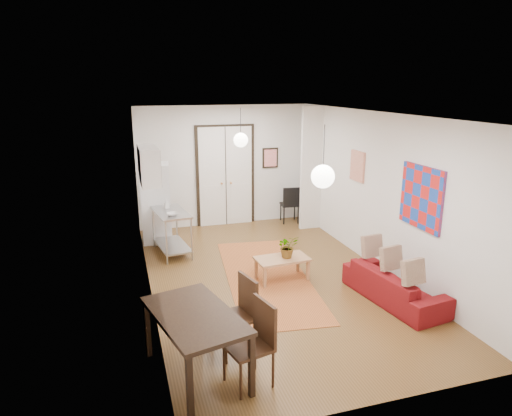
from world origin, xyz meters
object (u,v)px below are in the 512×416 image
object	(u,v)px
kitchen_counter	(172,227)
dining_table	(195,320)
fridge	(156,203)
black_side_chair	(288,200)
coffee_table	(282,261)
sofa	(394,285)
dining_chair_near	(231,307)
dining_chair_far	(246,335)

from	to	relation	value
kitchen_counter	dining_table	world-z (taller)	kitchen_counter
fridge	black_side_chair	world-z (taller)	fridge
fridge	coffee_table	bearing A→B (deg)	-49.15
sofa	kitchen_counter	distance (m)	4.48
fridge	dining_chair_near	world-z (taller)	fridge
sofa	dining_chair_near	size ratio (longest dim) A/B	1.82
black_side_chair	sofa	bearing A→B (deg)	97.69
kitchen_counter	black_side_chair	xyz separation A→B (m)	(3.09, 1.46, -0.04)
coffee_table	dining_table	bearing A→B (deg)	-129.99
fridge	dining_chair_far	bearing A→B (deg)	-78.25
coffee_table	fridge	bearing A→B (deg)	124.93
dining_chair_near	black_side_chair	distance (m)	5.88
coffee_table	dining_chair_far	size ratio (longest dim) A/B	0.96
dining_table	sofa	bearing A→B (deg)	16.58
fridge	dining_chair_near	bearing A→B (deg)	-77.36
dining_chair_near	fridge	bearing A→B (deg)	172.67
kitchen_counter	dining_table	distance (m)	4.18
sofa	dining_chair_far	distance (m)	3.10
sofa	kitchen_counter	bearing A→B (deg)	36.73
coffee_table	dining_table	size ratio (longest dim) A/B	0.59
kitchen_counter	dining_chair_near	size ratio (longest dim) A/B	1.24
sofa	kitchen_counter	world-z (taller)	kitchen_counter
kitchen_counter	dining_table	bearing A→B (deg)	-100.99
dining_chair_near	black_side_chair	xyz separation A→B (m)	(2.76, 5.18, -0.04)
dining_chair_far	kitchen_counter	bearing A→B (deg)	170.19
fridge	dining_table	distance (m)	5.04
sofa	coffee_table	size ratio (longest dim) A/B	1.90
dining_chair_far	black_side_chair	bearing A→B (deg)	140.79
fridge	dining_table	world-z (taller)	fridge
dining_chair_far	black_side_chair	distance (m)	6.50
kitchen_counter	dining_chair_far	world-z (taller)	dining_chair_far
sofa	dining_chair_near	distance (m)	2.89
dining_table	dining_chair_far	world-z (taller)	dining_chair_far
black_side_chair	kitchen_counter	bearing A→B (deg)	32.29
sofa	fridge	bearing A→B (deg)	31.74
coffee_table	dining_table	xyz separation A→B (m)	(-1.92, -2.29, 0.36)
dining_table	fridge	bearing A→B (deg)	89.94
sofa	dining_chair_far	world-z (taller)	dining_chair_far
coffee_table	dining_chair_far	bearing A→B (deg)	-118.46
dining_table	dining_chair_near	world-z (taller)	dining_chair_near
dining_chair_far	black_side_chair	size ratio (longest dim) A/B	1.08
dining_chair_far	dining_chair_near	bearing A→B (deg)	165.95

